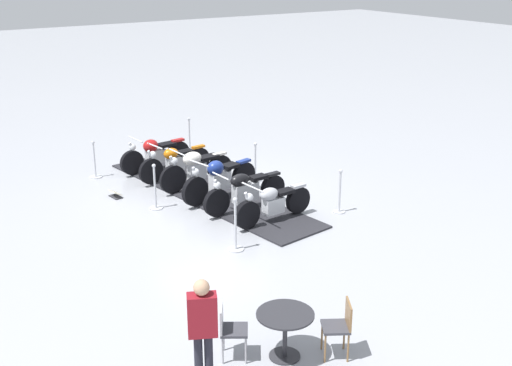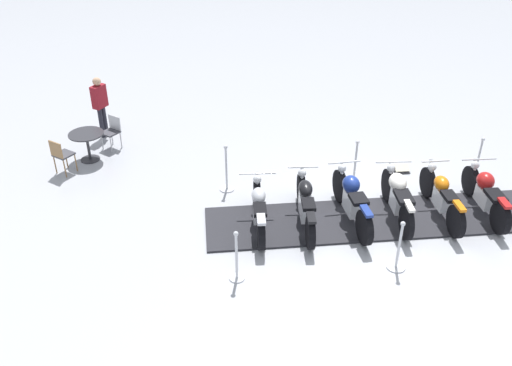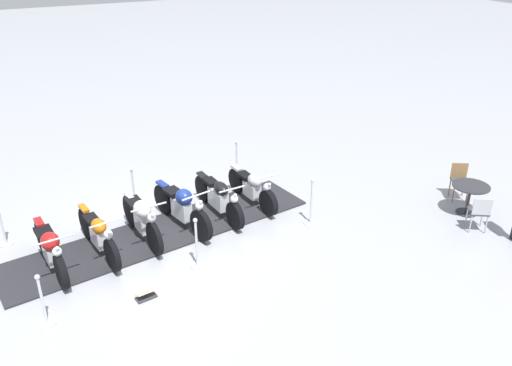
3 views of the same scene
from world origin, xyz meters
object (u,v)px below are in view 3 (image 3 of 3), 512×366
at_px(motorcycle_navy, 182,207).
at_px(stanchion_left_mid, 134,195).
at_px(cafe_table, 470,192).
at_px(motorcycle_maroon, 51,249).
at_px(motorcycle_chrome, 252,188).
at_px(stanchion_right_rear, 311,209).
at_px(stanchion_right_front, 44,309).
at_px(cafe_chair_near_table, 479,211).
at_px(stanchion_left_rear, 237,164).
at_px(motorcycle_cream, 142,218).
at_px(motorcycle_copper, 98,234).
at_px(stanchion_right_mid, 197,251).
at_px(info_placard, 146,296).
at_px(cafe_chair_across_table, 460,178).
at_px(stanchion_left_front, 3,229).
at_px(motorcycle_black, 219,197).

distance_m(motorcycle_navy, stanchion_left_mid, 1.67).
bearing_deg(cafe_table, motorcycle_maroon, 77.46).
xyz_separation_m(motorcycle_chrome, stanchion_right_rear, (-1.43, -0.78, -0.10)).
distance_m(motorcycle_chrome, stanchion_right_front, 5.61).
relative_size(stanchion_left_mid, cafe_chair_near_table, 1.21).
height_order(motorcycle_chrome, stanchion_left_rear, stanchion_left_rear).
xyz_separation_m(motorcycle_navy, stanchion_left_rear, (1.92, -2.25, -0.16)).
height_order(motorcycle_chrome, cafe_table, motorcycle_chrome).
height_order(motorcycle_cream, stanchion_right_front, motorcycle_cream).
xyz_separation_m(motorcycle_maroon, motorcycle_copper, (0.14, -0.96, -0.01)).
bearing_deg(stanchion_left_mid, stanchion_right_front, 144.22).
bearing_deg(stanchion_right_mid, info_placard, 113.26).
height_order(motorcycle_navy, cafe_chair_across_table, motorcycle_navy).
xyz_separation_m(motorcycle_maroon, cafe_chair_near_table, (-2.72, -8.70, 0.01)).
distance_m(motorcycle_copper, stanchion_left_front, 2.21).
xyz_separation_m(stanchion_right_front, info_placard, (-0.10, -1.73, -0.26)).
height_order(motorcycle_black, stanchion_left_rear, stanchion_left_rear).
bearing_deg(stanchion_right_rear, stanchion_left_mid, 52.06).
bearing_deg(cafe_chair_across_table, stanchion_right_front, -58.35).
xyz_separation_m(stanchion_right_rear, stanchion_left_mid, (2.65, 3.39, -0.06)).
distance_m(motorcycle_maroon, info_placard, 2.23).
relative_size(motorcycle_maroon, motorcycle_black, 0.94).
height_order(stanchion_right_mid, cafe_table, stanchion_right_mid).
relative_size(motorcycle_navy, cafe_table, 2.64).
xyz_separation_m(stanchion_left_front, cafe_table, (-3.51, -9.93, 0.17)).
xyz_separation_m(motorcycle_cream, stanchion_right_rear, (-1.01, -3.65, -0.21)).
distance_m(motorcycle_maroon, motorcycle_cream, 1.93).
relative_size(motorcycle_navy, stanchion_right_front, 2.23).
bearing_deg(stanchion_right_mid, stanchion_right_front, 98.14).
height_order(motorcycle_copper, info_placard, motorcycle_copper).
distance_m(motorcycle_copper, info_placard, 1.93).
bearing_deg(motorcycle_cream, motorcycle_black, 92.88).
height_order(motorcycle_chrome, info_placard, motorcycle_chrome).
distance_m(stanchion_left_front, cafe_table, 10.53).
relative_size(motorcycle_chrome, stanchion_right_rear, 1.84).
height_order(stanchion_right_rear, cafe_chair_across_table, stanchion_right_rear).
xyz_separation_m(motorcycle_navy, motorcycle_black, (0.14, -0.95, -0.05)).
bearing_deg(motorcycle_chrome, stanchion_right_rear, 23.59).
distance_m(motorcycle_chrome, stanchion_right_mid, 2.85).
distance_m(motorcycle_black, stanchion_right_mid, 2.10).
bearing_deg(stanchion_left_front, stanchion_right_rear, -109.30).
bearing_deg(stanchion_left_front, cafe_table, -109.49).
bearing_deg(motorcycle_navy, info_placard, -47.54).
bearing_deg(stanchion_left_mid, motorcycle_copper, 145.65).
distance_m(stanchion_left_rear, cafe_table, 5.93).
xyz_separation_m(stanchion_left_rear, stanchion_right_rear, (-3.07, -0.44, -0.02)).
bearing_deg(stanchion_left_rear, stanchion_right_rear, -171.86).
height_order(motorcycle_chrome, cafe_chair_near_table, motorcycle_chrome).
bearing_deg(stanchion_right_mid, motorcycle_copper, 51.73).
height_order(motorcycle_chrome, stanchion_left_mid, stanchion_left_mid).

